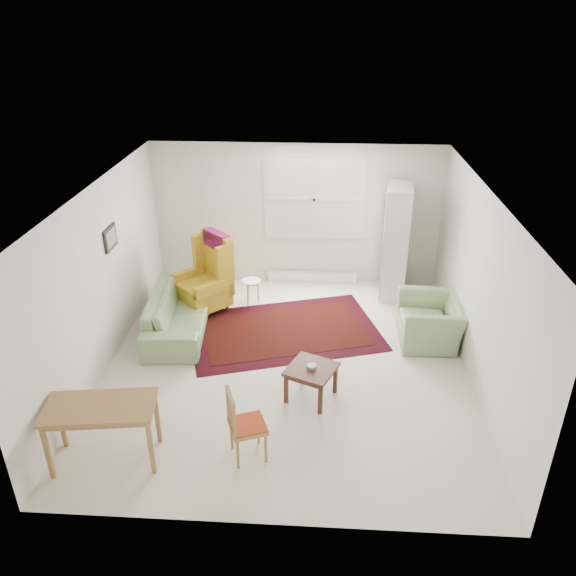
# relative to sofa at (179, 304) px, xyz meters

# --- Properties ---
(room) EXTENTS (5.04, 5.54, 2.51)m
(room) POSITION_rel_sofa_xyz_m (1.74, -0.69, 0.83)
(room) COLOR silver
(room) RESTS_ON ground
(rug) EXTENTS (3.27, 2.59, 0.03)m
(rug) POSITION_rel_sofa_xyz_m (1.63, -0.01, -0.41)
(rug) COLOR black
(rug) RESTS_ON ground
(sofa) EXTENTS (0.98, 2.17, 0.85)m
(sofa) POSITION_rel_sofa_xyz_m (0.00, 0.00, 0.00)
(sofa) COLOR gray
(sofa) RESTS_ON ground
(armchair) EXTENTS (0.90, 1.03, 0.80)m
(armchair) POSITION_rel_sofa_xyz_m (3.82, -0.14, -0.03)
(armchair) COLOR gray
(armchair) RESTS_ON ground
(wingback_chair) EXTENTS (1.08, 1.09, 1.29)m
(wingback_chair) POSITION_rel_sofa_xyz_m (0.25, 0.61, 0.22)
(wingback_chair) COLOR gold
(wingback_chair) RESTS_ON ground
(coffee_table) EXTENTS (0.74, 0.74, 0.46)m
(coffee_table) POSITION_rel_sofa_xyz_m (2.08, -1.63, -0.19)
(coffee_table) COLOR #441E15
(coffee_table) RESTS_ON ground
(stool) EXTENTS (0.32, 0.32, 0.42)m
(stool) POSITION_rel_sofa_xyz_m (1.02, 0.89, -0.21)
(stool) COLOR white
(stool) RESTS_ON ground
(cabinet) EXTENTS (0.49, 0.82, 1.95)m
(cabinet) POSITION_rel_sofa_xyz_m (3.42, 1.38, 0.55)
(cabinet) COLOR silver
(cabinet) RESTS_ON ground
(desk) EXTENTS (1.23, 0.73, 0.74)m
(desk) POSITION_rel_sofa_xyz_m (-0.14, -2.87, -0.06)
(desk) COLOR olive
(desk) RESTS_ON ground
(desk_chair) EXTENTS (0.50, 0.50, 0.89)m
(desk_chair) POSITION_rel_sofa_xyz_m (1.41, -2.72, 0.02)
(desk_chair) COLOR olive
(desk_chair) RESTS_ON ground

